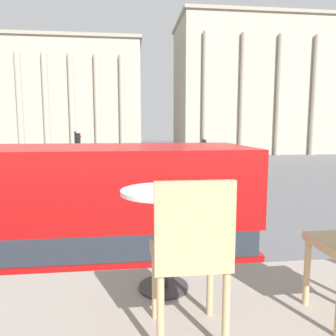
% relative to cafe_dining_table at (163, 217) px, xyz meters
% --- Properties ---
extents(cafe_dining_table, '(0.60, 0.60, 0.73)m').
position_rel_cafe_dining_table_xyz_m(cafe_dining_table, '(0.00, 0.00, 0.00)').
color(cafe_dining_table, '#2D2D30').
rests_on(cafe_dining_table, cafe_floor_slab).
extents(cafe_chair_0, '(0.40, 0.40, 0.91)m').
position_rel_cafe_dining_table_xyz_m(cafe_chair_0, '(0.08, -0.60, -0.02)').
color(cafe_chair_0, tan).
rests_on(cafe_chair_0, cafe_floor_slab).
extents(plaza_building_left, '(28.88, 11.70, 18.25)m').
position_rel_cafe_dining_table_xyz_m(plaza_building_left, '(-12.56, 54.80, 5.28)').
color(plaza_building_left, '#B2A893').
rests_on(plaza_building_left, ground_plane).
extents(plaza_building_right, '(29.13, 14.84, 21.73)m').
position_rel_cafe_dining_table_xyz_m(plaza_building_right, '(22.39, 53.17, 7.03)').
color(plaza_building_right, '#B2A893').
rests_on(plaza_building_right, ground_plane).
extents(traffic_light_near, '(0.42, 0.24, 3.38)m').
position_rel_cafe_dining_table_xyz_m(traffic_light_near, '(-3.07, 9.77, -1.61)').
color(traffic_light_near, black).
rests_on(traffic_light_near, ground_plane).
extents(traffic_light_mid, '(0.42, 0.24, 4.15)m').
position_rel_cafe_dining_table_xyz_m(traffic_light_mid, '(-3.33, 17.58, -1.14)').
color(traffic_light_mid, black).
rests_on(traffic_light_mid, ground_plane).
extents(traffic_light_far, '(0.42, 0.24, 3.40)m').
position_rel_cafe_dining_table_xyz_m(traffic_light_far, '(6.12, 25.45, -1.59)').
color(traffic_light_far, black).
rests_on(traffic_light_far, ground_plane).
extents(car_navy, '(4.20, 1.93, 1.35)m').
position_rel_cafe_dining_table_xyz_m(car_navy, '(-0.77, 25.55, -3.13)').
color(car_navy, black).
rests_on(car_navy, ground_plane).
extents(pedestrian_grey, '(0.32, 0.32, 1.60)m').
position_rel_cafe_dining_table_xyz_m(pedestrian_grey, '(6.71, 24.71, -2.92)').
color(pedestrian_grey, '#282B33').
rests_on(pedestrian_grey, ground_plane).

